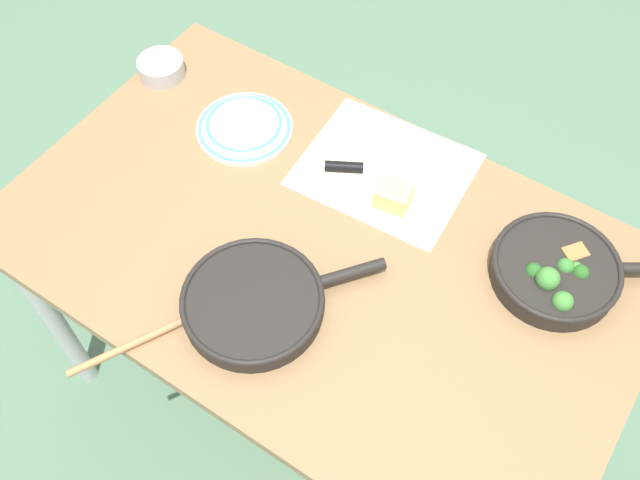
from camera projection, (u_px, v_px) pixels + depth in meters
name	position (u px, v px, depth m)	size (l,w,h in m)	color
ground_plane	(320.00, 388.00, 2.10)	(14.00, 14.00, 0.00)	#51755B
dining_table_red	(320.00, 267.00, 1.54)	(1.32, 0.81, 0.76)	olive
skillet_broccoli	(558.00, 270.00, 1.40)	(0.37, 0.29, 0.08)	black
skillet_eggs	(254.00, 302.00, 1.37)	(0.31, 0.36, 0.04)	black
wooden_spoon	(179.00, 322.00, 1.36)	(0.19, 0.33, 0.02)	#A87A4C
parchment_sheet	(385.00, 169.00, 1.58)	(0.38, 0.33, 0.00)	beige
grater_knife	(371.00, 169.00, 1.57)	(0.27, 0.17, 0.02)	silver
cheese_block	(393.00, 195.00, 1.51)	(0.08, 0.08, 0.05)	#EFD67A
dinner_plate_stack	(244.00, 127.00, 1.64)	(0.22, 0.22, 0.03)	white
prep_bowl_steel	(161.00, 68.00, 1.73)	(0.11, 0.11, 0.04)	#B7B7BC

